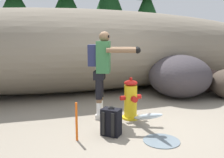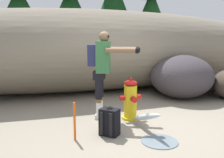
# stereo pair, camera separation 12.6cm
# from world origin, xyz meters

# --- Properties ---
(ground_plane) EXTENTS (56.00, 56.00, 0.04)m
(ground_plane) POSITION_xyz_m (0.00, 0.00, -0.02)
(ground_plane) COLOR gray
(dirt_embankment) EXTENTS (14.87, 3.20, 2.37)m
(dirt_embankment) POSITION_xyz_m (0.00, 3.27, 1.18)
(dirt_embankment) COLOR #756B5B
(dirt_embankment) RESTS_ON ground_plane
(fire_hydrant) EXTENTS (0.43, 0.38, 0.81)m
(fire_hydrant) POSITION_xyz_m (0.04, 0.36, 0.37)
(fire_hydrant) COLOR gold
(fire_hydrant) RESTS_ON ground_plane
(hydrant_water_jet) EXTENTS (0.56, 1.28, 0.47)m
(hydrant_water_jet) POSITION_xyz_m (0.04, -0.43, 0.18)
(hydrant_water_jet) COLOR silver
(hydrant_water_jet) RESTS_ON ground_plane
(utility_worker) EXTENTS (1.04, 0.77, 1.68)m
(utility_worker) POSITION_xyz_m (-0.44, 0.59, 1.06)
(utility_worker) COLOR beige
(utility_worker) RESTS_ON ground_plane
(spare_backpack) EXTENTS (0.36, 0.36, 0.47)m
(spare_backpack) POSITION_xyz_m (-0.60, -0.29, 0.22)
(spare_backpack) COLOR black
(spare_backpack) RESTS_ON ground_plane
(boulder_large) EXTENTS (2.33, 2.33, 1.12)m
(boulder_large) POSITION_xyz_m (1.98, 1.54, 0.56)
(boulder_large) COLOR #3A3539
(boulder_large) RESTS_ON ground_plane
(boulder_small) EXTENTS (1.60, 1.60, 0.67)m
(boulder_small) POSITION_xyz_m (3.06, 1.87, 0.34)
(boulder_small) COLOR #43322E
(boulder_small) RESTS_ON ground_plane
(pine_tree_left) EXTENTS (2.39, 2.39, 5.11)m
(pine_tree_left) POSITION_xyz_m (-2.03, 6.83, 2.84)
(pine_tree_left) COLOR #47331E
(pine_tree_left) RESTS_ON ground_plane
(pine_tree_center) EXTENTS (2.97, 2.97, 6.31)m
(pine_tree_center) POSITION_xyz_m (0.36, 8.98, 3.21)
(pine_tree_center) COLOR #47331E
(pine_tree_center) RESTS_ON ground_plane
(pine_tree_far_right) EXTENTS (2.34, 2.34, 5.97)m
(pine_tree_far_right) POSITION_xyz_m (4.64, 8.48, 3.23)
(pine_tree_far_right) COLOR #47331E
(pine_tree_far_right) RESTS_ON ground_plane
(survey_stake) EXTENTS (0.04, 0.04, 0.60)m
(survey_stake) POSITION_xyz_m (-1.17, -0.31, 0.30)
(survey_stake) COLOR #E55914
(survey_stake) RESTS_ON ground_plane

